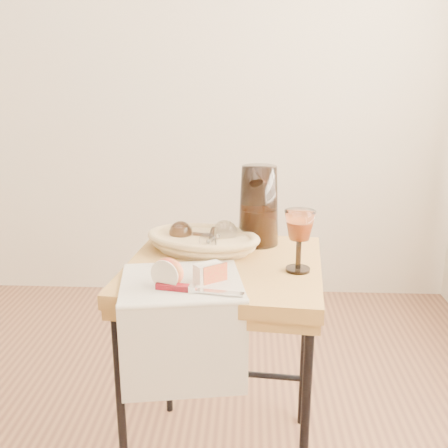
# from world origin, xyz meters

# --- Properties ---
(wall_back) EXTENTS (3.60, 0.00, 2.70)m
(wall_back) POSITION_xyz_m (0.00, 1.80, 1.35)
(wall_back) COLOR beige
(wall_back) RESTS_ON ground
(side_table) EXTENTS (0.60, 0.60, 0.69)m
(side_table) POSITION_xyz_m (0.63, 0.41, 0.35)
(side_table) COLOR brown
(side_table) RESTS_ON floor
(tea_towel) EXTENTS (0.35, 0.32, 0.01)m
(tea_towel) POSITION_xyz_m (0.53, 0.26, 0.70)
(tea_towel) COLOR beige
(tea_towel) RESTS_ON side_table
(bread_basket) EXTENTS (0.35, 0.29, 0.05)m
(bread_basket) POSITION_xyz_m (0.57, 0.51, 0.72)
(bread_basket) COLOR #987143
(bread_basket) RESTS_ON side_table
(goblet_lying_a) EXTENTS (0.13, 0.10, 0.07)m
(goblet_lying_a) POSITION_xyz_m (0.54, 0.53, 0.74)
(goblet_lying_a) COLOR brown
(goblet_lying_a) RESTS_ON bread_basket
(goblet_lying_b) EXTENTS (0.12, 0.15, 0.08)m
(goblet_lying_b) POSITION_xyz_m (0.61, 0.49, 0.75)
(goblet_lying_b) COLOR white
(goblet_lying_b) RESTS_ON bread_basket
(pitcher) EXTENTS (0.24, 0.29, 0.29)m
(pitcher) POSITION_xyz_m (0.73, 0.59, 0.82)
(pitcher) COLOR black
(pitcher) RESTS_ON side_table
(wine_goblet) EXTENTS (0.09, 0.09, 0.17)m
(wine_goblet) POSITION_xyz_m (0.84, 0.36, 0.78)
(wine_goblet) COLOR white
(wine_goblet) RESTS_ON side_table
(apple_half) EXTENTS (0.09, 0.07, 0.08)m
(apple_half) POSITION_xyz_m (0.50, 0.22, 0.74)
(apple_half) COLOR #C20016
(apple_half) RESTS_ON tea_towel
(apple_wedge) EXTENTS (0.08, 0.07, 0.05)m
(apple_wedge) POSITION_xyz_m (0.60, 0.26, 0.72)
(apple_wedge) COLOR beige
(apple_wedge) RESTS_ON tea_towel
(table_knife) EXTENTS (0.22, 0.06, 0.02)m
(table_knife) POSITION_xyz_m (0.58, 0.19, 0.71)
(table_knife) COLOR silver
(table_knife) RESTS_ON tea_towel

